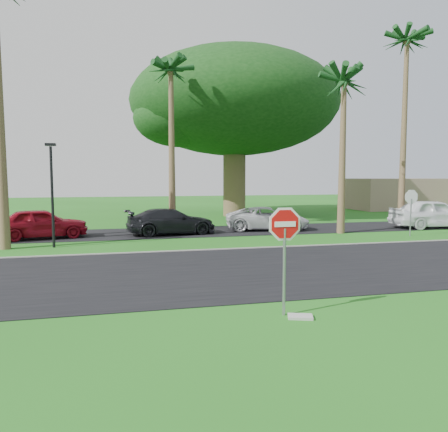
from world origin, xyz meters
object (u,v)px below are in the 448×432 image
car_pickup (433,214)px  car_dark (171,222)px  stop_sign_near (285,238)px  car_minivan (267,219)px  stop_sign_far (411,203)px  car_red (41,224)px

car_pickup → car_dark: bearing=92.4°
stop_sign_near → car_pickup: bearing=42.3°
stop_sign_near → car_minivan: stop_sign_near is taller
stop_sign_far → car_red: 19.38m
stop_sign_near → stop_sign_far: 15.91m
car_red → car_pickup: size_ratio=0.87×
stop_sign_far → car_dark: stop_sign_far is taller
stop_sign_near → car_dark: stop_sign_near is taller
car_minivan → car_pickup: 10.39m
car_minivan → stop_sign_far: bearing=-112.8°
car_dark → car_minivan: bearing=-89.8°
car_minivan → car_pickup: bearing=-87.4°
car_red → car_dark: (6.66, 0.04, -0.07)m
stop_sign_far → car_pickup: bearing=-142.4°
car_dark → car_pickup: 16.11m
stop_sign_near → car_minivan: bearing=72.1°
car_pickup → car_minivan: bearing=87.2°
car_dark → car_red: bearing=84.2°
stop_sign_far → car_minivan: 7.92m
stop_sign_near → stop_sign_far: (11.50, 11.00, 0.00)m
car_pickup → stop_sign_far: bearing=132.8°
car_red → car_dark: car_red is taller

